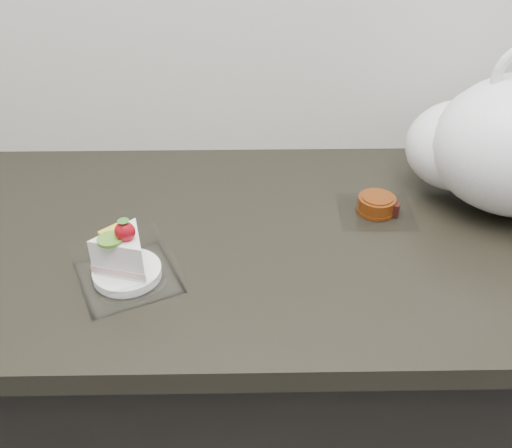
% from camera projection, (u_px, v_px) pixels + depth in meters
% --- Properties ---
extents(counter, '(2.04, 0.64, 0.90)m').
position_uv_depth(counter, '(277.00, 394.00, 1.27)').
color(counter, black).
rests_on(counter, ground).
extents(cake_tray, '(0.19, 0.19, 0.12)m').
position_uv_depth(cake_tray, '(126.00, 263.00, 0.89)').
color(cake_tray, white).
rests_on(cake_tray, counter).
extents(mooncake_wrap, '(0.14, 0.13, 0.03)m').
position_uv_depth(mooncake_wrap, '(377.00, 206.00, 1.05)').
color(mooncake_wrap, white).
rests_on(mooncake_wrap, counter).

